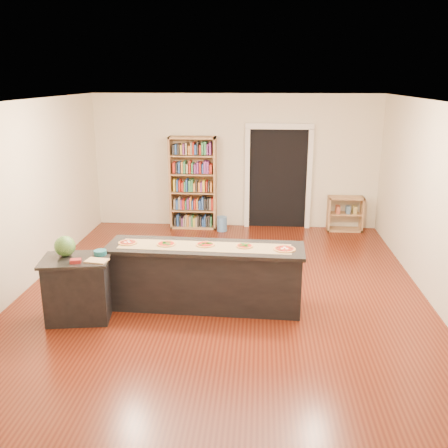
# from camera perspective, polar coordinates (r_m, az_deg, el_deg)

# --- Properties ---
(room) EXTENTS (6.00, 7.00, 2.80)m
(room) POSITION_cam_1_polar(r_m,az_deg,el_deg) (7.18, -0.12, 2.61)
(room) COLOR beige
(room) RESTS_ON ground
(doorway) EXTENTS (1.40, 0.09, 2.21)m
(doorway) POSITION_cam_1_polar(r_m,az_deg,el_deg) (10.59, 6.21, 5.95)
(doorway) COLOR black
(doorway) RESTS_ON room
(kitchen_island) EXTENTS (2.71, 0.73, 0.89)m
(kitchen_island) POSITION_cam_1_polar(r_m,az_deg,el_deg) (7.00, -2.16, -5.97)
(kitchen_island) COLOR black
(kitchen_island) RESTS_ON ground
(side_counter) EXTENTS (0.87, 0.64, 0.86)m
(side_counter) POSITION_cam_1_polar(r_m,az_deg,el_deg) (6.92, -16.33, -7.08)
(side_counter) COLOR black
(side_counter) RESTS_ON ground
(bookshelf) EXTENTS (0.97, 0.35, 1.94)m
(bookshelf) POSITION_cam_1_polar(r_m,az_deg,el_deg) (10.54, -3.56, 4.69)
(bookshelf) COLOR tan
(bookshelf) RESTS_ON ground
(low_shelf) EXTENTS (0.73, 0.31, 0.73)m
(low_shelf) POSITION_cam_1_polar(r_m,az_deg,el_deg) (10.75, 13.66, 1.16)
(low_shelf) COLOR tan
(low_shelf) RESTS_ON ground
(waste_bin) EXTENTS (0.21, 0.21, 0.31)m
(waste_bin) POSITION_cam_1_polar(r_m,az_deg,el_deg) (10.47, -0.23, 0.02)
(waste_bin) COLOR #507FB3
(waste_bin) RESTS_ON ground
(kraft_paper) EXTENTS (2.37, 0.51, 0.00)m
(kraft_paper) POSITION_cam_1_polar(r_m,az_deg,el_deg) (6.82, -2.22, -2.57)
(kraft_paper) COLOR olive
(kraft_paper) RESTS_ON kitchen_island
(watermelon) EXTENTS (0.27, 0.27, 0.27)m
(watermelon) POSITION_cam_1_polar(r_m,az_deg,el_deg) (6.84, -17.73, -2.43)
(watermelon) COLOR #144214
(watermelon) RESTS_ON side_counter
(cutting_board) EXTENTS (0.30, 0.23, 0.02)m
(cutting_board) POSITION_cam_1_polar(r_m,az_deg,el_deg) (6.57, -14.33, -4.09)
(cutting_board) COLOR tan
(cutting_board) RESTS_ON side_counter
(package_red) EXTENTS (0.15, 0.13, 0.05)m
(package_red) POSITION_cam_1_polar(r_m,az_deg,el_deg) (6.59, -16.60, -4.08)
(package_red) COLOR maroon
(package_red) RESTS_ON side_counter
(package_teal) EXTENTS (0.17, 0.17, 0.06)m
(package_teal) POSITION_cam_1_polar(r_m,az_deg,el_deg) (6.79, -13.97, -3.19)
(package_teal) COLOR #195966
(package_teal) RESTS_ON side_counter
(pizza_a) EXTENTS (0.28, 0.28, 0.02)m
(pizza_a) POSITION_cam_1_polar(r_m,az_deg,el_deg) (7.06, -10.94, -2.10)
(pizza_a) COLOR #BA8F47
(pizza_a) RESTS_ON kitchen_island
(pizza_b) EXTENTS (0.26, 0.26, 0.02)m
(pizza_b) POSITION_cam_1_polar(r_m,az_deg,el_deg) (6.93, -6.64, -2.26)
(pizza_b) COLOR #BA8F47
(pizza_b) RESTS_ON kitchen_island
(pizza_c) EXTENTS (0.26, 0.26, 0.02)m
(pizza_c) POSITION_cam_1_polar(r_m,az_deg,el_deg) (6.86, -2.16, -2.35)
(pizza_c) COLOR #BA8F47
(pizza_c) RESTS_ON kitchen_island
(pizza_d) EXTENTS (0.26, 0.26, 0.02)m
(pizza_d) POSITION_cam_1_polar(r_m,az_deg,el_deg) (6.80, 2.35, -2.52)
(pizza_d) COLOR #BA8F47
(pizza_d) RESTS_ON kitchen_island
(pizza_e) EXTENTS (0.29, 0.29, 0.02)m
(pizza_e) POSITION_cam_1_polar(r_m,az_deg,el_deg) (6.73, 6.92, -2.85)
(pizza_e) COLOR #BA8F47
(pizza_e) RESTS_ON kitchen_island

